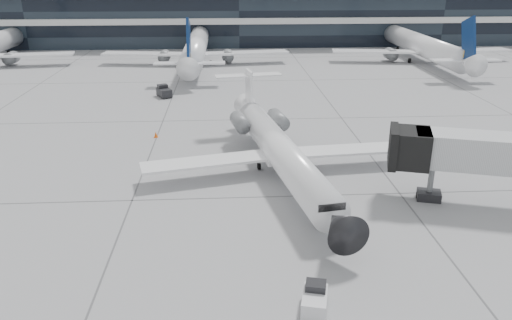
{
  "coord_description": "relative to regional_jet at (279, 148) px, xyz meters",
  "views": [
    {
      "loc": [
        -2.92,
        -33.43,
        16.08
      ],
      "look_at": [
        -0.83,
        0.94,
        2.6
      ],
      "focal_mm": 35.0,
      "sensor_mm": 36.0,
      "label": 1
    }
  ],
  "objects": [
    {
      "name": "far_tug",
      "position": [
        -12.29,
        26.5,
        -1.5
      ],
      "size": [
        2.31,
        2.79,
        1.53
      ],
      "rotation": [
        0.0,
        0.0,
        0.43
      ],
      "color": "black",
      "rests_on": "ground"
    },
    {
      "name": "traffic_cone",
      "position": [
        -11.29,
        9.85,
        -1.91
      ],
      "size": [
        0.53,
        0.53,
        0.6
      ],
      "rotation": [
        0.0,
        0.0,
        -0.4
      ],
      "color": "#F0580C",
      "rests_on": "ground"
    },
    {
      "name": "ground",
      "position": [
        -1.23,
        -4.56,
        -2.19
      ],
      "size": [
        220.0,
        220.0,
        0.0
      ],
      "primitive_type": "plane",
      "color": "gray",
      "rests_on": "ground"
    },
    {
      "name": "bg_jet_right",
      "position": [
        30.77,
        50.44,
        -2.19
      ],
      "size": [
        32.0,
        40.0,
        9.6
      ],
      "primitive_type": null,
      "color": "white",
      "rests_on": "ground"
    },
    {
      "name": "regional_jet",
      "position": [
        0.0,
        0.0,
        0.0
      ],
      "size": [
        22.23,
        27.72,
        6.42
      ],
      "rotation": [
        0.0,
        0.0,
        0.17
      ],
      "color": "white",
      "rests_on": "ground"
    },
    {
      "name": "terminal",
      "position": [
        -1.23,
        77.44,
        2.81
      ],
      "size": [
        170.0,
        22.0,
        10.0
      ],
      "primitive_type": "cube",
      "color": "black",
      "rests_on": "ground"
    },
    {
      "name": "bg_jet_center",
      "position": [
        -9.23,
        50.44,
        -2.19
      ],
      "size": [
        32.0,
        40.0,
        9.6
      ],
      "primitive_type": null,
      "color": "white",
      "rests_on": "ground"
    },
    {
      "name": "baggage_tug",
      "position": [
        0.02,
        -17.64,
        -1.61
      ],
      "size": [
        1.66,
        2.26,
        1.29
      ],
      "rotation": [
        0.0,
        0.0,
        -0.24
      ],
      "color": "silver",
      "rests_on": "ground"
    }
  ]
}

